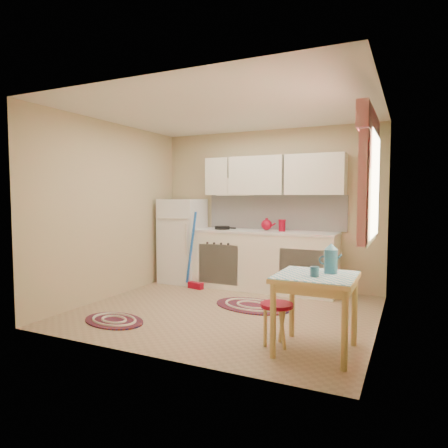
{
  "coord_description": "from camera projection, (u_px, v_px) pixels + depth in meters",
  "views": [
    {
      "loc": [
        2.1,
        -4.5,
        1.45
      ],
      "look_at": [
        -0.14,
        0.25,
        1.08
      ],
      "focal_mm": 32.0,
      "sensor_mm": 36.0,
      "label": 1
    }
  ],
  "objects": [
    {
      "name": "room_shell",
      "position": [
        245.0,
        185.0,
        5.09
      ],
      "size": [
        3.64,
        3.6,
        2.52
      ],
      "color": "tan",
      "rests_on": "ground"
    },
    {
      "name": "fridge",
      "position": [
        183.0,
        241.0,
        6.72
      ],
      "size": [
        0.65,
        0.6,
        1.4
      ],
      "primitive_type": "cube",
      "color": "white",
      "rests_on": "ground"
    },
    {
      "name": "broom",
      "position": [
        196.0,
        251.0,
        6.22
      ],
      "size": [
        0.3,
        0.18,
        1.2
      ],
      "primitive_type": null,
      "rotation": [
        0.0,
        0.0,
        -0.23
      ],
      "color": "blue",
      "rests_on": "ground"
    },
    {
      "name": "base_cabinets",
      "position": [
        263.0,
        261.0,
        6.18
      ],
      "size": [
        2.25,
        0.6,
        0.88
      ],
      "primitive_type": "cube",
      "color": "white",
      "rests_on": "ground"
    },
    {
      "name": "countertop",
      "position": [
        263.0,
        232.0,
        6.15
      ],
      "size": [
        2.27,
        0.62,
        0.04
      ],
      "primitive_type": "cube",
      "color": "silver",
      "rests_on": "base_cabinets"
    },
    {
      "name": "frying_pan",
      "position": [
        222.0,
        228.0,
        6.39
      ],
      "size": [
        0.28,
        0.28,
        0.05
      ],
      "primitive_type": "cylinder",
      "rotation": [
        0.0,
        0.0,
        -0.19
      ],
      "color": "black",
      "rests_on": "countertop"
    },
    {
      "name": "red_kettle",
      "position": [
        267.0,
        225.0,
        6.12
      ],
      "size": [
        0.19,
        0.17,
        0.18
      ],
      "primitive_type": null,
      "rotation": [
        0.0,
        0.0,
        -0.03
      ],
      "color": "maroon",
      "rests_on": "countertop"
    },
    {
      "name": "red_canister",
      "position": [
        282.0,
        226.0,
        6.02
      ],
      "size": [
        0.11,
        0.11,
        0.16
      ],
      "primitive_type": "cylinder",
      "rotation": [
        0.0,
        0.0,
        -0.08
      ],
      "color": "maroon",
      "rests_on": "countertop"
    },
    {
      "name": "table",
      "position": [
        315.0,
        314.0,
        3.71
      ],
      "size": [
        0.72,
        0.72,
        0.72
      ],
      "primitive_type": "cube",
      "color": "#DEBC6F",
      "rests_on": "ground"
    },
    {
      "name": "stool",
      "position": [
        277.0,
        325.0,
        3.86
      ],
      "size": [
        0.38,
        0.38,
        0.42
      ],
      "primitive_type": "cylinder",
      "rotation": [
        0.0,
        0.0,
        -0.21
      ],
      "color": "maroon",
      "rests_on": "ground"
    },
    {
      "name": "coffee_pot",
      "position": [
        331.0,
        258.0,
        3.73
      ],
      "size": [
        0.16,
        0.14,
        0.31
      ],
      "primitive_type": null,
      "rotation": [
        0.0,
        0.0,
        0.02
      ],
      "color": "#29617D",
      "rests_on": "table"
    },
    {
      "name": "mug",
      "position": [
        315.0,
        272.0,
        3.59
      ],
      "size": [
        0.09,
        0.09,
        0.1
      ],
      "primitive_type": "cylinder",
      "rotation": [
        0.0,
        0.0,
        0.19
      ],
      "color": "#29617D",
      "rests_on": "table"
    },
    {
      "name": "rug_center",
      "position": [
        252.0,
        306.0,
        5.26
      ],
      "size": [
        1.17,
        0.9,
        0.02
      ],
      "primitive_type": null,
      "rotation": [
        0.0,
        0.0,
        -0.2
      ],
      "color": "maroon",
      "rests_on": "ground"
    },
    {
      "name": "rug_left",
      "position": [
        114.0,
        321.0,
        4.63
      ],
      "size": [
        0.9,
        0.7,
        0.02
      ],
      "primitive_type": null,
      "rotation": [
        0.0,
        0.0,
        -0.21
      ],
      "color": "maroon",
      "rests_on": "ground"
    }
  ]
}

